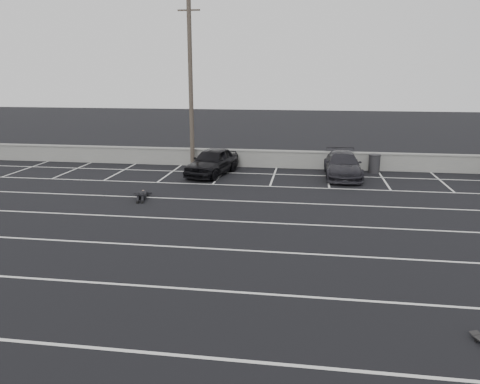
% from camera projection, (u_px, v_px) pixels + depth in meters
% --- Properties ---
extents(ground, '(120.00, 120.00, 0.00)m').
position_uv_depth(ground, '(216.00, 249.00, 15.42)').
color(ground, black).
rests_on(ground, ground).
extents(seawall, '(50.00, 0.45, 1.06)m').
position_uv_depth(seawall, '(261.00, 158.00, 28.70)').
color(seawall, gray).
rests_on(seawall, ground).
extents(stall_lines, '(36.00, 20.05, 0.01)m').
position_uv_depth(stall_lines, '(235.00, 211.00, 19.65)').
color(stall_lines, silver).
rests_on(stall_lines, ground).
extents(car_left, '(2.76, 4.74, 1.52)m').
position_uv_depth(car_left, '(212.00, 162.00, 26.50)').
color(car_left, black).
rests_on(car_left, ground).
extents(car_right, '(2.00, 4.76, 1.37)m').
position_uv_depth(car_right, '(343.00, 165.00, 25.90)').
color(car_right, '#242329').
rests_on(car_right, ground).
extents(utility_pole, '(1.30, 0.26, 9.72)m').
position_uv_depth(utility_pole, '(191.00, 85.00, 27.43)').
color(utility_pole, '#4C4238').
rests_on(utility_pole, ground).
extents(trash_bin, '(0.78, 0.78, 1.08)m').
position_uv_depth(trash_bin, '(374.00, 163.00, 27.04)').
color(trash_bin, '#262629').
rests_on(trash_bin, ground).
extents(person, '(1.93, 2.62, 0.44)m').
position_uv_depth(person, '(142.00, 193.00, 21.81)').
color(person, black).
rests_on(person, ground).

